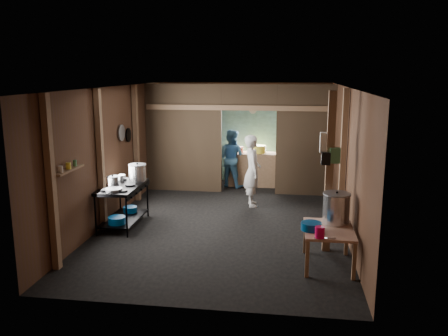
# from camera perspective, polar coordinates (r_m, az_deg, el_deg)

# --- Properties ---
(floor) EXTENTS (4.50, 7.00, 0.00)m
(floor) POSITION_cam_1_polar(r_m,az_deg,el_deg) (9.23, 0.17, -6.44)
(floor) COLOR black
(floor) RESTS_ON ground
(ceiling) EXTENTS (4.50, 7.00, 0.00)m
(ceiling) POSITION_cam_1_polar(r_m,az_deg,el_deg) (8.77, 0.19, 9.90)
(ceiling) COLOR #403E3D
(ceiling) RESTS_ON ground
(wall_back) EXTENTS (4.50, 0.00, 2.60)m
(wall_back) POSITION_cam_1_polar(r_m,az_deg,el_deg) (12.35, 2.41, 4.41)
(wall_back) COLOR #452A17
(wall_back) RESTS_ON ground
(wall_front) EXTENTS (4.50, 0.00, 2.60)m
(wall_front) POSITION_cam_1_polar(r_m,az_deg,el_deg) (5.56, -4.78, -4.92)
(wall_front) COLOR #452A17
(wall_front) RESTS_ON ground
(wall_left) EXTENTS (0.00, 7.00, 2.60)m
(wall_left) POSITION_cam_1_polar(r_m,az_deg,el_deg) (9.48, -13.42, 1.82)
(wall_left) COLOR #452A17
(wall_left) RESTS_ON ground
(wall_right) EXTENTS (0.00, 7.00, 2.60)m
(wall_right) POSITION_cam_1_polar(r_m,az_deg,el_deg) (8.89, 14.70, 1.11)
(wall_right) COLOR #452A17
(wall_right) RESTS_ON ground
(partition_left) EXTENTS (1.85, 0.10, 2.60)m
(partition_left) POSITION_cam_1_polar(r_m,az_deg,el_deg) (11.29, -4.97, 3.67)
(partition_left) COLOR #4D3A26
(partition_left) RESTS_ON floor
(partition_right) EXTENTS (1.35, 0.10, 2.60)m
(partition_right) POSITION_cam_1_polar(r_m,az_deg,el_deg) (11.01, 9.93, 3.33)
(partition_right) COLOR #4D3A26
(partition_right) RESTS_ON floor
(partition_header) EXTENTS (1.30, 0.10, 0.60)m
(partition_header) POSITION_cam_1_polar(r_m,az_deg,el_deg) (10.94, 3.09, 8.71)
(partition_header) COLOR #4D3A26
(partition_header) RESTS_ON wall_back
(turquoise_panel) EXTENTS (4.40, 0.06, 2.50)m
(turquoise_panel) POSITION_cam_1_polar(r_m,az_deg,el_deg) (12.30, 2.38, 4.14)
(turquoise_panel) COLOR #83C1BC
(turquoise_panel) RESTS_ON wall_back
(back_counter) EXTENTS (1.20, 0.50, 0.85)m
(back_counter) POSITION_cam_1_polar(r_m,az_deg,el_deg) (11.93, 3.54, -0.13)
(back_counter) COLOR #916A4C
(back_counter) RESTS_ON floor
(wall_clock) EXTENTS (0.20, 0.03, 0.20)m
(wall_clock) POSITION_cam_1_polar(r_m,az_deg,el_deg) (12.16, 3.57, 7.13)
(wall_clock) COLOR beige
(wall_clock) RESTS_ON wall_back
(post_left_a) EXTENTS (0.10, 0.12, 2.60)m
(post_left_a) POSITION_cam_1_polar(r_m,az_deg,el_deg) (7.14, -20.45, -1.85)
(post_left_a) COLOR #916A4C
(post_left_a) RESTS_ON floor
(post_left_b) EXTENTS (0.10, 0.12, 2.60)m
(post_left_b) POSITION_cam_1_polar(r_m,az_deg,el_deg) (8.73, -14.89, 0.89)
(post_left_b) COLOR #916A4C
(post_left_b) RESTS_ON floor
(post_left_c) EXTENTS (0.10, 0.12, 2.60)m
(post_left_c) POSITION_cam_1_polar(r_m,az_deg,el_deg) (10.57, -10.72, 2.95)
(post_left_c) COLOR #916A4C
(post_left_c) RESTS_ON floor
(post_right) EXTENTS (0.10, 0.12, 2.60)m
(post_right) POSITION_cam_1_polar(r_m,az_deg,el_deg) (8.69, 14.38, 0.88)
(post_right) COLOR #916A4C
(post_right) RESTS_ON floor
(post_free) EXTENTS (0.12, 0.12, 2.60)m
(post_free) POSITION_cam_1_polar(r_m,az_deg,el_deg) (7.58, 12.78, -0.62)
(post_free) COLOR #916A4C
(post_free) RESTS_ON floor
(cross_beam) EXTENTS (4.40, 0.12, 0.12)m
(cross_beam) POSITION_cam_1_polar(r_m,az_deg,el_deg) (10.93, 1.74, 7.40)
(cross_beam) COLOR #916A4C
(cross_beam) RESTS_ON wall_left
(pan_lid_big) EXTENTS (0.03, 0.34, 0.34)m
(pan_lid_big) POSITION_cam_1_polar(r_m,az_deg,el_deg) (9.78, -12.46, 4.24)
(pan_lid_big) COLOR slate
(pan_lid_big) RESTS_ON wall_left
(pan_lid_small) EXTENTS (0.03, 0.30, 0.30)m
(pan_lid_small) POSITION_cam_1_polar(r_m,az_deg,el_deg) (10.17, -11.65, 3.99)
(pan_lid_small) COLOR black
(pan_lid_small) RESTS_ON wall_left
(wall_shelf) EXTENTS (0.14, 0.80, 0.03)m
(wall_shelf) POSITION_cam_1_polar(r_m,az_deg,el_deg) (7.54, -18.52, -0.24)
(wall_shelf) COLOR #916A4C
(wall_shelf) RESTS_ON wall_left
(jar_white) EXTENTS (0.07, 0.07, 0.10)m
(jar_white) POSITION_cam_1_polar(r_m,az_deg,el_deg) (7.31, -19.42, -0.15)
(jar_white) COLOR beige
(jar_white) RESTS_ON wall_shelf
(jar_yellow) EXTENTS (0.08, 0.08, 0.10)m
(jar_yellow) POSITION_cam_1_polar(r_m,az_deg,el_deg) (7.53, -18.55, 0.24)
(jar_yellow) COLOR yellow
(jar_yellow) RESTS_ON wall_shelf
(jar_green) EXTENTS (0.06, 0.06, 0.10)m
(jar_green) POSITION_cam_1_polar(r_m,az_deg,el_deg) (7.72, -17.83, 0.57)
(jar_green) COLOR #488A58
(jar_green) RESTS_ON wall_shelf
(bag_white) EXTENTS (0.22, 0.15, 0.32)m
(bag_white) POSITION_cam_1_polar(r_m,az_deg,el_deg) (7.57, 12.52, 3.07)
(bag_white) COLOR beige
(bag_white) RESTS_ON post_free
(bag_green) EXTENTS (0.16, 0.12, 0.24)m
(bag_green) POSITION_cam_1_polar(r_m,az_deg,el_deg) (7.47, 13.46, 1.52)
(bag_green) COLOR #488A58
(bag_green) RESTS_ON post_free
(bag_black) EXTENTS (0.14, 0.10, 0.20)m
(bag_black) POSITION_cam_1_polar(r_m,az_deg,el_deg) (7.45, 12.38, 1.14)
(bag_black) COLOR black
(bag_black) RESTS_ON post_free
(gas_range) EXTENTS (0.69, 1.34, 0.79)m
(gas_range) POSITION_cam_1_polar(r_m,az_deg,el_deg) (9.03, -12.28, -4.53)
(gas_range) COLOR black
(gas_range) RESTS_ON floor
(prep_table) EXTENTS (0.72, 1.00, 0.59)m
(prep_table) POSITION_cam_1_polar(r_m,az_deg,el_deg) (7.27, 12.65, -9.44)
(prep_table) COLOR tan
(prep_table) RESTS_ON floor
(stove_pot_large) EXTENTS (0.38, 0.38, 0.35)m
(stove_pot_large) POSITION_cam_1_polar(r_m,az_deg,el_deg) (9.21, -10.56, -0.61)
(stove_pot_large) COLOR silver
(stove_pot_large) RESTS_ON gas_range
(stove_pot_med) EXTENTS (0.27, 0.27, 0.20)m
(stove_pot_med) POSITION_cam_1_polar(r_m,az_deg,el_deg) (8.94, -13.50, -1.60)
(stove_pot_med) COLOR silver
(stove_pot_med) RESTS_ON gas_range
(stove_saucepan) EXTENTS (0.19, 0.19, 0.11)m
(stove_saucepan) POSITION_cam_1_polar(r_m,az_deg,el_deg) (9.33, -12.55, -1.16)
(stove_saucepan) COLOR silver
(stove_saucepan) RESTS_ON gas_range
(frying_pan) EXTENTS (0.32, 0.53, 0.07)m
(frying_pan) POSITION_cam_1_polar(r_m,az_deg,el_deg) (8.54, -13.37, -2.60)
(frying_pan) COLOR slate
(frying_pan) RESTS_ON gas_range
(blue_tub_front) EXTENTS (0.32, 0.32, 0.13)m
(blue_tub_front) POSITION_cam_1_polar(r_m,az_deg,el_deg) (8.77, -13.02, -6.26)
(blue_tub_front) COLOR navy
(blue_tub_front) RESTS_ON gas_range
(blue_tub_back) EXTENTS (0.27, 0.27, 0.11)m
(blue_tub_back) POSITION_cam_1_polar(r_m,az_deg,el_deg) (9.41, -11.45, -5.00)
(blue_tub_back) COLOR navy
(blue_tub_back) RESTS_ON gas_range
(stock_pot) EXTENTS (0.51, 0.51, 0.50)m
(stock_pot) POSITION_cam_1_polar(r_m,az_deg,el_deg) (7.38, 13.61, -4.88)
(stock_pot) COLOR silver
(stock_pot) RESTS_ON prep_table
(wash_basin) EXTENTS (0.36, 0.36, 0.12)m
(wash_basin) POSITION_cam_1_polar(r_m,az_deg,el_deg) (7.04, 10.67, -7.03)
(wash_basin) COLOR navy
(wash_basin) RESTS_ON prep_table
(pink_bucket) EXTENTS (0.18, 0.18, 0.16)m
(pink_bucket) POSITION_cam_1_polar(r_m,az_deg,el_deg) (6.73, 11.67, -7.74)
(pink_bucket) COLOR #CF0643
(pink_bucket) RESTS_ON prep_table
(knife) EXTENTS (0.30, 0.07, 0.01)m
(knife) POSITION_cam_1_polar(r_m,az_deg,el_deg) (6.75, 12.28, -8.41)
(knife) COLOR silver
(knife) RESTS_ON prep_table
(yellow_tub) EXTENTS (0.35, 0.35, 0.19)m
(yellow_tub) POSITION_cam_1_polar(r_m,az_deg,el_deg) (11.82, 4.33, 2.32)
(yellow_tub) COLOR yellow
(yellow_tub) RESTS_ON back_counter
(red_cup) EXTENTS (0.13, 0.13, 0.15)m
(red_cup) POSITION_cam_1_polar(r_m,az_deg,el_deg) (11.86, 2.08, 2.28)
(red_cup) COLOR #B94331
(red_cup) RESTS_ON back_counter
(cook) EXTENTS (0.49, 0.64, 1.56)m
(cook) POSITION_cam_1_polar(r_m,az_deg,el_deg) (10.06, 3.51, -0.33)
(cook) COLOR silver
(cook) RESTS_ON floor
(worker_back) EXTENTS (0.87, 0.78, 1.46)m
(worker_back) POSITION_cam_1_polar(r_m,az_deg,el_deg) (11.72, 0.90, 1.20)
(worker_back) COLOR teal
(worker_back) RESTS_ON floor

